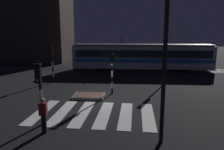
{
  "coord_description": "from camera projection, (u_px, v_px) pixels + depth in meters",
  "views": [
    {
      "loc": [
        1.96,
        -14.42,
        4.68
      ],
      "look_at": [
        0.74,
        2.04,
        1.4
      ],
      "focal_mm": 34.53,
      "sensor_mm": 36.0,
      "label": 1
    }
  ],
  "objects": [
    {
      "name": "traffic_light_corner_far_right",
      "position": [
        166.0,
        60.0,
        19.3
      ],
      "size": [
        0.36,
        0.42,
        3.38
      ],
      "color": "black",
      "rests_on": "ground"
    },
    {
      "name": "crosswalk_zebra",
      "position": [
        93.0,
        114.0,
        12.58
      ],
      "size": [
        7.14,
        4.41,
        0.02
      ],
      "color": "silver",
      "rests_on": "ground"
    },
    {
      "name": "street_lamp_near_kerb",
      "position": [
        167.0,
        29.0,
        8.19
      ],
      "size": [
        0.44,
        1.21,
        7.67
      ],
      "color": "black",
      "rests_on": "ground"
    },
    {
      "name": "traffic_island",
      "position": [
        89.0,
        96.0,
        15.83
      ],
      "size": [
        2.27,
        1.6,
        0.18
      ],
      "color": "slate",
      "rests_on": "ground"
    },
    {
      "name": "tram",
      "position": [
        142.0,
        56.0,
        26.69
      ],
      "size": [
        17.14,
        2.58,
        4.15
      ],
      "color": "#B2BCC1",
      "rests_on": "ground"
    },
    {
      "name": "building_backdrop",
      "position": [
        38.0,
        29.0,
        35.73
      ],
      "size": [
        10.09,
        8.0,
        10.49
      ],
      "primitive_type": "cube",
      "color": "#382D28",
      "rests_on": "ground"
    },
    {
      "name": "rail_far",
      "position": [
        113.0,
        69.0,
        28.0
      ],
      "size": [
        80.0,
        0.12,
        0.03
      ],
      "primitive_type": "cube",
      "color": "#59595E",
      "rests_on": "ground"
    },
    {
      "name": "rail_near",
      "position": [
        112.0,
        71.0,
        26.6
      ],
      "size": [
        80.0,
        0.12,
        0.03
      ],
      "primitive_type": "cube",
      "color": "#59595E",
      "rests_on": "ground"
    },
    {
      "name": "traffic_light_corner_far_left",
      "position": [
        52.0,
        58.0,
        20.18
      ],
      "size": [
        0.36,
        0.42,
        3.46
      ],
      "color": "black",
      "rests_on": "ground"
    },
    {
      "name": "ground_plane",
      "position": [
        99.0,
        100.0,
        15.16
      ],
      "size": [
        120.0,
        120.0,
        0.0
      ],
      "primitive_type": "plane",
      "color": "black"
    },
    {
      "name": "traffic_light_kerb_mid_left",
      "position": [
        39.0,
        84.0,
        10.61
      ],
      "size": [
        0.36,
        0.42,
        3.28
      ],
      "color": "black",
      "rests_on": "ground"
    },
    {
      "name": "traffic_light_median_centre",
      "position": [
        112.0,
        67.0,
        16.12
      ],
      "size": [
        0.36,
        0.42,
        3.2
      ],
      "color": "black",
      "rests_on": "ground"
    },
    {
      "name": "pedestrian_waiting_at_kerb",
      "position": [
        43.0,
        115.0,
        10.05
      ],
      "size": [
        0.36,
        0.24,
        1.71
      ],
      "color": "black",
      "rests_on": "ground"
    }
  ]
}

